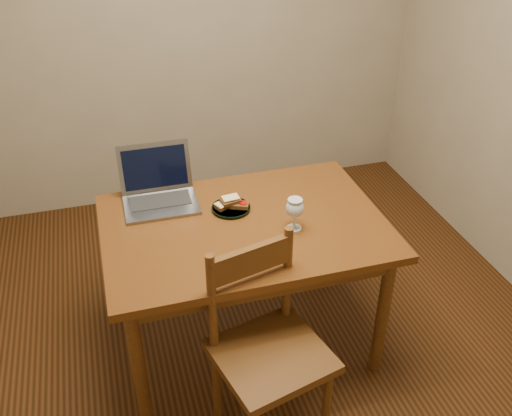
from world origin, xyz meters
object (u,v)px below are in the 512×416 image
object	(u,v)px
table	(244,238)
plate	(231,208)
laptop	(158,187)
milk_glass	(295,214)
chair	(268,342)

from	to	relation	value
table	plate	xyz separation A→B (m)	(-0.03, 0.13, 0.09)
plate	laptop	distance (m)	0.38
milk_glass	laptop	world-z (taller)	laptop
table	laptop	xyz separation A→B (m)	(-0.35, 0.33, 0.15)
milk_glass	laptop	distance (m)	0.70
table	chair	distance (m)	0.55
milk_glass	laptop	bearing A→B (deg)	142.10
table	chair	xyz separation A→B (m)	(-0.05, -0.53, -0.15)
milk_glass	laptop	size ratio (longest dim) A/B	0.45
table	chair	size ratio (longest dim) A/B	2.48
table	plate	bearing A→B (deg)	102.63
plate	table	bearing A→B (deg)	-77.37
chair	laptop	size ratio (longest dim) A/B	1.48
chair	milk_glass	bearing A→B (deg)	45.38
table	plate	distance (m)	0.16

